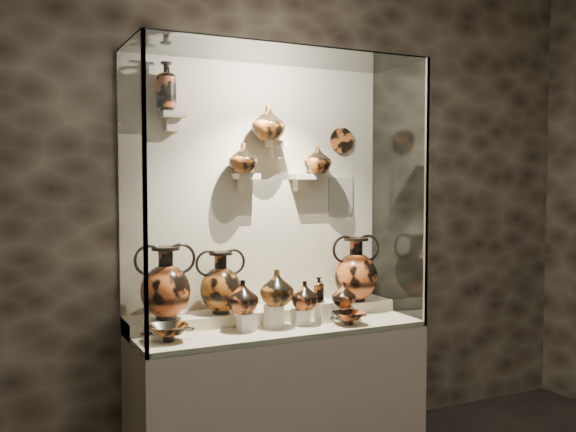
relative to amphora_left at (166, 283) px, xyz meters
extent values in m
cube|color=#2D241C|center=(0.63, 0.19, 0.49)|extent=(5.00, 0.02, 3.20)
cube|color=beige|center=(0.63, -0.13, -0.71)|extent=(1.70, 0.60, 0.80)
cube|color=beige|center=(0.63, -0.13, -0.29)|extent=(1.68, 0.58, 0.03)
cube|color=beige|center=(0.63, 0.05, -0.26)|extent=(1.70, 0.25, 0.10)
cube|color=beige|center=(0.63, 0.19, 0.49)|extent=(1.70, 0.03, 1.60)
cube|color=white|center=(0.63, -0.42, 0.49)|extent=(1.70, 0.01, 1.60)
cube|color=white|center=(-0.21, -0.13, 0.49)|extent=(0.01, 0.60, 1.60)
cube|color=white|center=(1.48, -0.13, 0.49)|extent=(0.01, 0.60, 1.60)
cube|color=white|center=(0.63, -0.13, 1.29)|extent=(1.70, 0.60, 0.01)
cube|color=gray|center=(-0.21, -0.42, 0.49)|extent=(0.02, 0.02, 1.60)
cube|color=gray|center=(1.47, -0.42, 0.49)|extent=(0.02, 0.02, 1.60)
cube|color=silver|center=(0.41, -0.18, -0.23)|extent=(0.09, 0.09, 0.10)
cube|color=silver|center=(0.58, -0.18, -0.21)|extent=(0.09, 0.09, 0.13)
cube|color=silver|center=(0.75, -0.18, -0.23)|extent=(0.09, 0.09, 0.09)
cube|color=silver|center=(0.91, -0.18, -0.22)|extent=(0.09, 0.09, 0.12)
cube|color=silver|center=(1.05, -0.18, -0.24)|extent=(0.09, 0.09, 0.08)
cube|color=beige|center=(0.08, 0.11, 0.94)|extent=(0.14, 0.12, 0.04)
cube|color=beige|center=(0.53, 0.11, 0.59)|extent=(0.14, 0.12, 0.04)
cube|color=beige|center=(0.73, 0.11, 0.79)|extent=(0.10, 0.12, 0.04)
cube|color=beige|center=(0.91, 0.11, 0.59)|extent=(0.14, 0.12, 0.04)
imported|color=#B84F23|center=(0.39, -0.17, -0.08)|extent=(0.19, 0.19, 0.19)
imported|color=#9D501B|center=(0.60, -0.18, -0.04)|extent=(0.25, 0.25, 0.20)
imported|color=#B84F23|center=(0.77, -0.19, -0.10)|extent=(0.17, 0.17, 0.17)
imported|color=#B84F23|center=(1.04, -0.19, -0.12)|extent=(0.18, 0.18, 0.15)
imported|color=#9D501B|center=(0.50, 0.08, 0.70)|extent=(0.17, 0.17, 0.18)
imported|color=#9D501B|center=(0.66, 0.06, 0.92)|extent=(0.23, 0.23, 0.21)
imported|color=#9D501B|center=(1.00, 0.08, 0.70)|extent=(0.20, 0.20, 0.18)
cylinder|color=#AF5422|center=(1.23, 0.16, 0.83)|extent=(0.17, 0.02, 0.17)
cube|color=beige|center=(1.22, 0.17, 0.47)|extent=(0.18, 0.01, 0.24)
camera|label=1|loc=(-0.93, -3.49, 0.57)|focal=40.00mm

